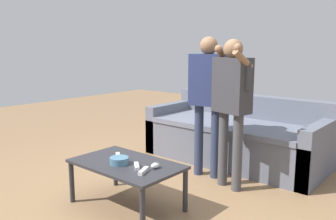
% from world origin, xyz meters
% --- Properties ---
extents(ground_plane, '(12.00, 12.00, 0.00)m').
position_xyz_m(ground_plane, '(0.00, 0.00, 0.00)').
color(ground_plane, '#93704C').
extents(couch, '(2.16, 0.96, 0.79)m').
position_xyz_m(couch, '(0.13, 1.55, 0.29)').
color(couch, slate).
rests_on(couch, ground).
extents(coffee_table, '(0.97, 0.59, 0.41)m').
position_xyz_m(coffee_table, '(0.06, -0.23, 0.36)').
color(coffee_table, '#2D2D33').
rests_on(coffee_table, ground).
extents(snack_bowl, '(0.16, 0.16, 0.06)m').
position_xyz_m(snack_bowl, '(0.04, -0.30, 0.44)').
color(snack_bowl, teal).
rests_on(snack_bowl, coffee_table).
extents(game_remote_nunchuk, '(0.06, 0.09, 0.05)m').
position_xyz_m(game_remote_nunchuk, '(0.35, -0.17, 0.43)').
color(game_remote_nunchuk, white).
rests_on(game_remote_nunchuk, coffee_table).
extents(player_center, '(0.48, 0.32, 1.51)m').
position_xyz_m(player_center, '(0.17, 0.86, 0.95)').
color(player_center, '#2D3856').
rests_on(player_center, ground).
extents(player_right, '(0.43, 0.37, 1.48)m').
position_xyz_m(player_right, '(0.53, 0.74, 0.93)').
color(player_right, '#47474C').
rests_on(player_right, ground).
extents(game_remote_wand_near, '(0.14, 0.12, 0.03)m').
position_xyz_m(game_remote_wand_near, '(0.23, -0.27, 0.42)').
color(game_remote_wand_near, white).
rests_on(game_remote_wand_near, coffee_table).
extents(game_remote_wand_far, '(0.15, 0.13, 0.03)m').
position_xyz_m(game_remote_wand_far, '(-0.10, -0.19, 0.42)').
color(game_remote_wand_far, white).
rests_on(game_remote_wand_far, coffee_table).
extents(game_remote_wand_spare, '(0.09, 0.15, 0.03)m').
position_xyz_m(game_remote_wand_spare, '(0.35, -0.31, 0.42)').
color(game_remote_wand_spare, white).
rests_on(game_remote_wand_spare, coffee_table).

